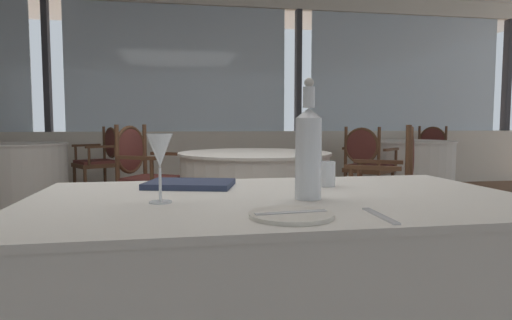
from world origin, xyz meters
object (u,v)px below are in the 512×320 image
at_px(menu_book, 190,184).
at_px(dining_chair_1_1, 101,156).
at_px(dining_chair_3_1, 366,160).
at_px(dining_chair_0_0, 391,182).
at_px(wine_glass, 160,153).
at_px(water_tumbler, 326,174).
at_px(dining_chair_0_1, 143,170).
at_px(dining_chair_3_0, 429,151).
at_px(side_plate, 291,215).
at_px(water_bottle, 308,150).

distance_m(menu_book, dining_chair_1_1, 4.52).
relative_size(menu_book, dining_chair_3_1, 0.32).
height_order(menu_book, dining_chair_0_0, dining_chair_0_0).
distance_m(wine_glass, dining_chair_1_1, 4.81).
height_order(wine_glass, dining_chair_1_1, wine_glass).
xyz_separation_m(water_tumbler, dining_chair_0_1, (-0.82, 2.41, -0.22)).
height_order(dining_chair_0_0, dining_chair_1_1, dining_chair_0_0).
height_order(water_tumbler, dining_chair_0_1, dining_chair_0_1).
bearing_deg(dining_chair_3_1, dining_chair_3_0, 0.00).
relative_size(wine_glass, dining_chair_3_1, 0.21).
bearing_deg(dining_chair_0_1, wine_glass, -55.05).
relative_size(dining_chair_3_0, dining_chair_3_1, 1.00).
xyz_separation_m(water_tumbler, dining_chair_1_1, (-1.50, 4.47, -0.24)).
distance_m(side_plate, dining_chair_1_1, 5.11).
relative_size(water_bottle, dining_chair_0_0, 0.37).
bearing_deg(dining_chair_3_0, side_plate, 14.99).
bearing_deg(water_bottle, menu_book, 136.89).
distance_m(water_bottle, water_tumbler, 0.30).
relative_size(water_tumbler, dining_chair_0_0, 0.09).
relative_size(dining_chair_1_1, dining_chair_3_1, 1.00).
height_order(side_plate, dining_chair_1_1, dining_chair_1_1).
relative_size(water_bottle, dining_chair_1_1, 0.38).
xyz_separation_m(side_plate, wine_glass, (-0.31, 0.25, 0.14)).
bearing_deg(dining_chair_3_1, dining_chair_0_0, -149.62).
height_order(wine_glass, menu_book, wine_glass).
relative_size(side_plate, dining_chair_3_1, 0.22).
relative_size(water_bottle, water_tumbler, 4.01).
distance_m(side_plate, dining_chair_0_1, 2.95).
bearing_deg(dining_chair_3_1, wine_glass, -162.64).
distance_m(dining_chair_1_1, dining_chair_3_0, 4.76).
bearing_deg(dining_chair_3_1, water_tumbler, -156.97).
distance_m(dining_chair_0_0, dining_chair_3_1, 1.93).
distance_m(water_tumbler, dining_chair_1_1, 4.72).
height_order(dining_chair_0_1, dining_chair_3_0, dining_chair_0_1).
distance_m(water_tumbler, dining_chair_0_0, 1.71).
xyz_separation_m(menu_book, dining_chair_0_1, (-0.34, 2.34, -0.19)).
xyz_separation_m(water_tumbler, menu_book, (-0.48, 0.07, -0.03)).
xyz_separation_m(water_tumbler, dining_chair_0_0, (0.97, 1.40, -0.23)).
bearing_deg(water_bottle, dining_chair_1_1, 106.08).
bearing_deg(water_tumbler, dining_chair_0_1, 108.77).
relative_size(side_plate, water_tumbler, 2.30).
xyz_separation_m(side_plate, water_tumbler, (0.25, 0.48, 0.04)).
bearing_deg(wine_glass, dining_chair_1_1, 101.22).
height_order(side_plate, water_tumbler, water_tumbler).
height_order(menu_book, dining_chair_0_1, dining_chair_0_1).
bearing_deg(side_plate, dining_chair_3_1, 63.54).
height_order(dining_chair_0_0, dining_chair_0_1, dining_chair_0_1).
bearing_deg(side_plate, water_bottle, 64.57).
bearing_deg(water_bottle, dining_chair_3_1, 63.47).
bearing_deg(dining_chair_3_0, wine_glass, 11.31).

